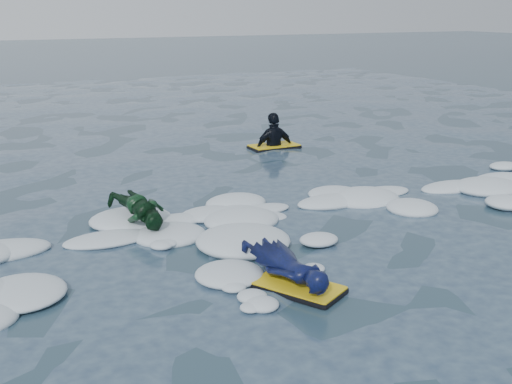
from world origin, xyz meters
The scene contains 5 objects.
ground centered at (0.00, 0.00, 0.00)m, with size 120.00×120.00×0.00m, color #172538.
foam_band centered at (0.00, 1.03, 0.00)m, with size 12.00×3.10×0.30m, color silver, non-canonical shape.
prone_woman_unit centered at (-0.82, -0.89, 0.20)m, with size 0.96×1.57×0.38m.
prone_child_unit centered at (-1.77, 1.62, 0.25)m, with size 0.70×1.31×0.49m.
waiting_rider_unit centered at (2.39, 5.56, -0.02)m, with size 1.11×0.63×1.65m.
Camera 1 is at (-4.09, -6.73, 3.00)m, focal length 45.00 mm.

